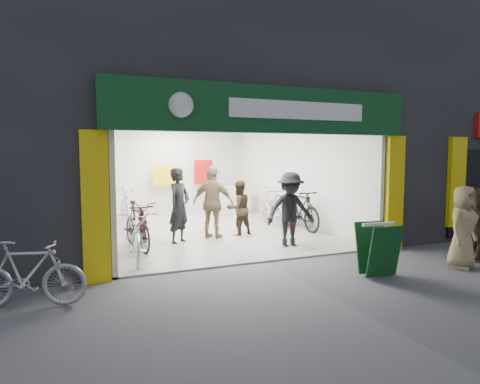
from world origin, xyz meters
TOP-DOWN VIEW (x-y plane):
  - ground at (0.00, 0.00)m, footprint 60.00×60.00m
  - building at (0.91, 4.99)m, footprint 17.00×10.27m
  - bike_left_front at (-2.34, 1.22)m, footprint 0.98×2.10m
  - bike_left_midfront at (-2.19, 2.17)m, footprint 0.72×1.90m
  - bike_left_midback at (-1.80, 3.70)m, footprint 0.82×1.89m
  - bike_left_back at (-1.94, 5.79)m, footprint 0.60×1.96m
  - bike_right_front at (2.50, 2.83)m, footprint 0.58×2.01m
  - bike_right_mid at (2.40, 3.95)m, footprint 0.76×1.90m
  - bike_right_back at (2.09, 3.86)m, footprint 0.79×2.02m
  - parked_bike at (-4.27, -0.91)m, footprint 1.70×0.87m
  - customer_a at (-1.13, 2.42)m, footprint 0.81×0.77m
  - customer_b at (0.58, 2.77)m, footprint 0.81×0.68m
  - customer_c at (1.13, 1.00)m, footprint 1.21×0.78m
  - customer_d at (-0.19, 2.62)m, footprint 1.13×1.09m
  - pedestrian_near at (3.30, -1.84)m, footprint 0.89×0.70m
  - pedestrian_far at (4.10, -1.58)m, footprint 1.13×1.42m
  - sandwich_board at (1.41, -1.66)m, footprint 0.67×0.69m

SIDE VIEW (x-z plane):
  - ground at x=0.00m, z-range 0.00..0.00m
  - bike_left_midback at x=-1.80m, z-range 0.00..0.97m
  - bike_right_mid at x=2.40m, z-range 0.00..0.98m
  - parked_bike at x=-4.27m, z-range 0.00..0.99m
  - sandwich_board at x=1.41m, z-range 0.05..0.99m
  - bike_left_front at x=-2.34m, z-range 0.00..1.06m
  - bike_left_midfront at x=-2.19m, z-range 0.00..1.11m
  - bike_left_back at x=-1.94m, z-range 0.00..1.17m
  - bike_right_back at x=2.09m, z-range 0.00..1.18m
  - bike_right_front at x=2.50m, z-range 0.00..1.21m
  - customer_b at x=0.58m, z-range 0.00..1.48m
  - pedestrian_far at x=4.10m, z-range 0.00..1.51m
  - pedestrian_near at x=3.30m, z-range 0.00..1.60m
  - customer_c at x=1.13m, z-range 0.00..1.77m
  - customer_a at x=-1.13m, z-range 0.00..1.86m
  - customer_d at x=-0.19m, z-range 0.00..1.89m
  - building at x=0.91m, z-range 0.31..8.31m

